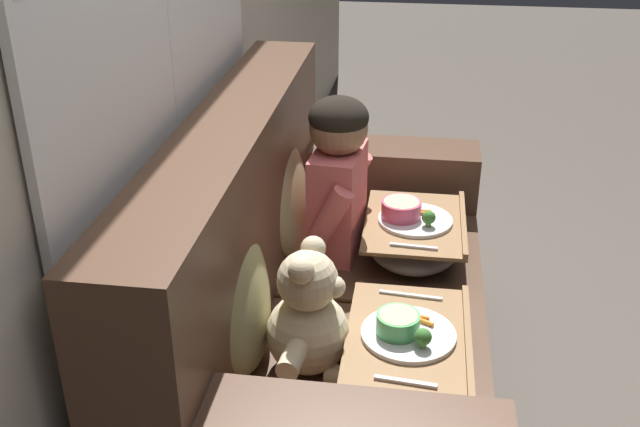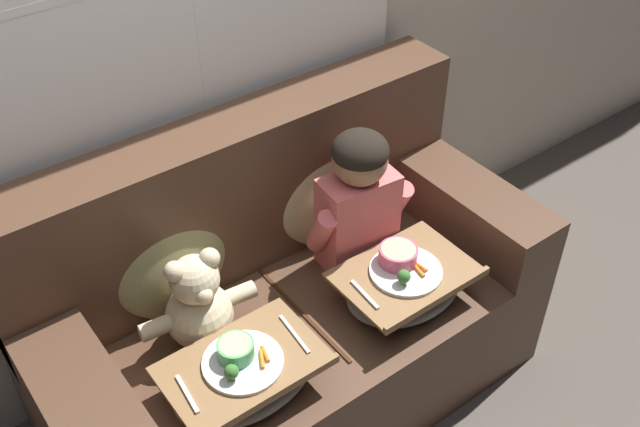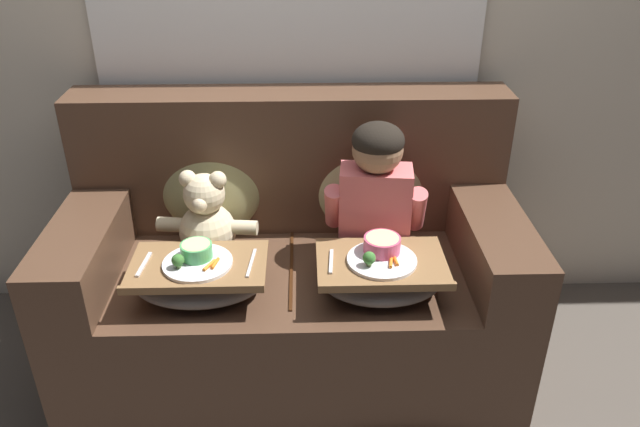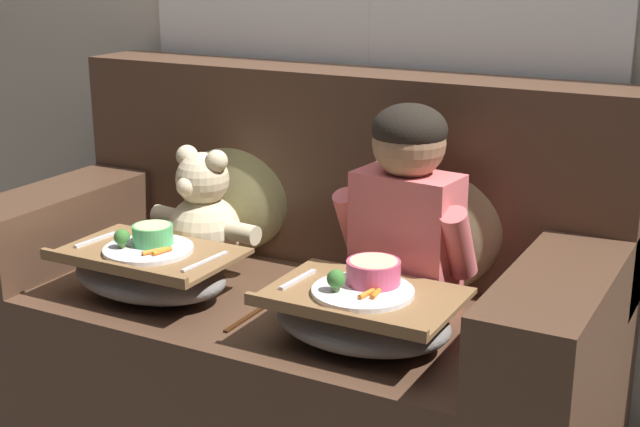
% 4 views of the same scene
% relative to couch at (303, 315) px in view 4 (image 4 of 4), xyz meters
% --- Properties ---
extents(couch, '(1.69, 0.84, 1.03)m').
position_rel_couch_xyz_m(couch, '(0.00, 0.00, 0.00)').
color(couch, '#4C3323').
rests_on(couch, ground_plane).
extents(throw_pillow_behind_child, '(0.44, 0.21, 0.45)m').
position_rel_couch_xyz_m(throw_pillow_behind_child, '(0.31, 0.16, 0.30)').
color(throw_pillow_behind_child, tan).
rests_on(throw_pillow_behind_child, couch).
extents(throw_pillow_behind_teddy, '(0.40, 0.19, 0.42)m').
position_rel_couch_xyz_m(throw_pillow_behind_teddy, '(-0.31, 0.16, 0.30)').
color(throw_pillow_behind_teddy, '#898456').
rests_on(throw_pillow_behind_teddy, couch).
extents(child_figure, '(0.38, 0.20, 0.53)m').
position_rel_couch_xyz_m(child_figure, '(0.31, -0.02, 0.39)').
color(child_figure, '#DB6666').
rests_on(child_figure, couch).
extents(teddy_bear, '(0.38, 0.27, 0.35)m').
position_rel_couch_xyz_m(teddy_bear, '(-0.31, -0.02, 0.25)').
color(teddy_bear, beige).
rests_on(teddy_bear, couch).
extents(lap_tray_child, '(0.44, 0.32, 0.19)m').
position_rel_couch_xyz_m(lap_tray_child, '(0.31, -0.27, 0.17)').
color(lap_tray_child, slate).
rests_on(lap_tray_child, child_figure).
extents(lap_tray_teddy, '(0.47, 0.31, 0.19)m').
position_rel_couch_xyz_m(lap_tray_teddy, '(-0.31, -0.27, 0.17)').
color(lap_tray_teddy, slate).
rests_on(lap_tray_teddy, teddy_bear).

